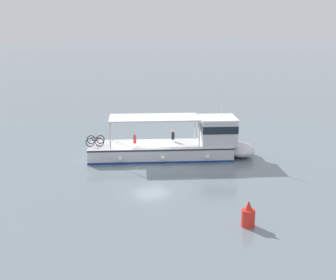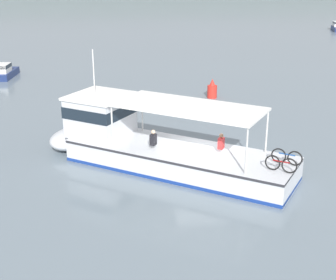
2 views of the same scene
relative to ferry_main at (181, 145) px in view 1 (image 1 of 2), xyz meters
The scene contains 3 objects.
ground_plane 2.72m from the ferry_main, 10.52° to the right, with size 400.00×400.00×0.00m, color slate.
ferry_main is the anchor object (origin of this frame).
channel_buoy 13.00m from the ferry_main, 67.28° to the left, with size 0.70×0.70×1.40m.
Camera 1 is at (19.15, 28.09, 10.20)m, focal length 50.74 mm.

